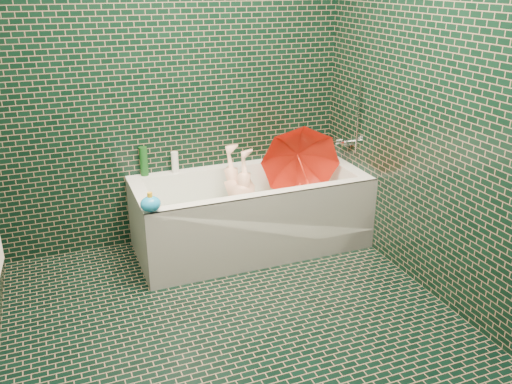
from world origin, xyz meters
name	(u,v)px	position (x,y,z in m)	size (l,w,h in m)	color
floor	(242,334)	(0.00, 0.00, 0.00)	(2.80, 2.80, 0.00)	black
wall_back	(173,77)	(0.00, 1.40, 1.25)	(2.80, 2.80, 0.00)	black
wall_front	(416,248)	(0.00, -1.40, 1.25)	(2.80, 2.80, 0.00)	black
wall_right	(452,103)	(1.30, 0.00, 1.25)	(2.80, 2.80, 0.00)	black
bathtub	(251,221)	(0.45, 1.01, 0.21)	(1.70, 0.75, 0.55)	white
bath_mat	(251,226)	(0.45, 1.02, 0.16)	(1.35, 0.47, 0.01)	green
water	(251,209)	(0.45, 1.02, 0.30)	(1.48, 0.53, 0.00)	silver
faucet	(350,137)	(1.26, 1.02, 0.77)	(0.18, 0.19, 0.55)	silver
child	(242,207)	(0.40, 1.06, 0.31)	(0.34, 0.22, 0.93)	#F4B698
umbrella	(303,169)	(0.85, 0.98, 0.58)	(0.57, 0.57, 0.50)	red
soap_bottle_a	(322,153)	(1.22, 1.35, 0.55)	(0.10, 0.10, 0.25)	white
soap_bottle_b	(313,154)	(1.14, 1.37, 0.55)	(0.08, 0.09, 0.19)	#48217D
soap_bottle_c	(319,155)	(1.16, 1.31, 0.55)	(0.12, 0.12, 0.15)	#124215
bottle_right_tall	(309,143)	(1.08, 1.34, 0.66)	(0.06, 0.06, 0.21)	#124215
bottle_right_pump	(317,145)	(1.15, 1.33, 0.64)	(0.05, 0.05, 0.17)	silver
bottle_left_tall	(144,161)	(-0.26, 1.37, 0.66)	(0.06, 0.06, 0.22)	#124215
bottle_left_short	(175,162)	(-0.03, 1.34, 0.63)	(0.05, 0.05, 0.16)	white
rubber_duck	(309,151)	(1.08, 1.33, 0.60)	(0.13, 0.11, 0.10)	yellow
bath_toy	(151,204)	(-0.35, 0.68, 0.61)	(0.14, 0.11, 0.13)	#1789D4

